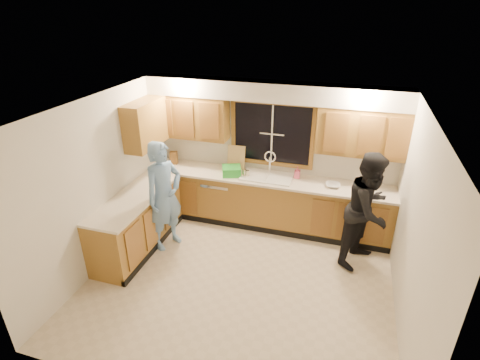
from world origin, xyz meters
name	(u,v)px	position (x,y,z in m)	size (l,w,h in m)	color
floor	(239,281)	(0.00, 0.00, 0.00)	(4.20, 4.20, 0.00)	beige
ceiling	(239,110)	(0.00, 0.00, 2.50)	(4.20, 4.20, 0.00)	silver
wall_back	(271,153)	(0.00, 1.90, 1.25)	(4.20, 4.20, 0.00)	silver
wall_left	(100,184)	(-2.10, 0.00, 1.25)	(3.80, 3.80, 0.00)	silver
wall_right	(415,231)	(2.10, 0.00, 1.25)	(3.80, 3.80, 0.00)	silver
base_cabinets_back	(266,202)	(0.00, 1.60, 0.44)	(4.20, 0.60, 0.88)	olive
base_cabinets_left	(138,223)	(-1.80, 0.35, 0.44)	(0.60, 1.90, 0.88)	olive
countertop_back	(267,179)	(0.00, 1.58, 0.90)	(4.20, 0.63, 0.04)	#EFE0C9
countertop_left	(135,197)	(-1.79, 0.35, 0.90)	(0.63, 1.90, 0.04)	#EFE0C9
upper_cabinets_left	(190,116)	(-1.43, 1.73, 1.83)	(1.35, 0.33, 0.75)	olive
upper_cabinets_right	(362,132)	(1.43, 1.73, 1.83)	(1.35, 0.33, 0.75)	olive
upper_cabinets_return	(145,124)	(-1.94, 1.12, 1.83)	(0.33, 0.90, 0.75)	olive
soffit	(272,91)	(0.00, 1.72, 2.35)	(4.20, 0.35, 0.30)	beige
window_frame	(272,134)	(0.00, 1.89, 1.60)	(1.44, 0.03, 1.14)	black
sink	(267,180)	(0.00, 1.60, 0.86)	(0.86, 0.52, 0.57)	white
dishwasher	(220,197)	(-0.85, 1.59, 0.41)	(0.60, 0.56, 0.82)	white
stove	(117,242)	(-1.80, -0.22, 0.45)	(0.58, 0.75, 0.90)	white
man	(164,196)	(-1.38, 0.53, 0.89)	(0.65, 0.43, 1.78)	#6993C7
woman	(369,210)	(1.65, 1.02, 0.88)	(0.86, 0.67, 1.77)	black
knife_block	(174,158)	(-1.77, 1.68, 1.04)	(0.13, 0.11, 0.23)	brown
cutting_board	(236,157)	(-0.61, 1.82, 1.13)	(0.31, 0.02, 0.42)	tan
dish_crate	(232,171)	(-0.61, 1.53, 0.99)	(0.31, 0.29, 0.15)	green
soap_bottle	(297,172)	(0.49, 1.73, 1.02)	(0.09, 0.09, 0.20)	#E5577C
bowl	(333,185)	(1.10, 1.56, 0.95)	(0.23, 0.23, 0.06)	silver
can_left	(245,173)	(-0.37, 1.53, 0.98)	(0.07, 0.07, 0.12)	beige
can_right	(247,174)	(-0.32, 1.51, 0.98)	(0.07, 0.07, 0.13)	beige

